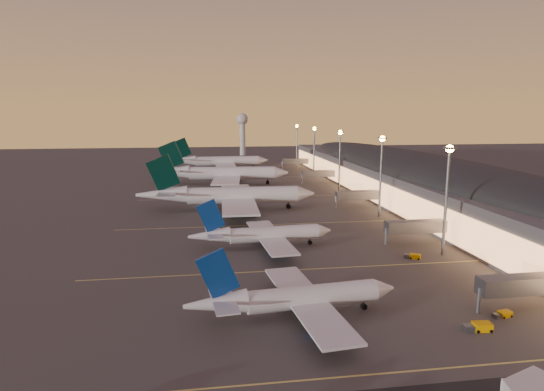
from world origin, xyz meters
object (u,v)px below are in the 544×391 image
Objects in this scene: airliner_narrow_north at (262,235)px; radar_tower at (242,127)px; airliner_wide_near at (227,196)px; airliner_narrow_south at (295,298)px; airliner_wide_mid at (220,173)px; baggage_tug_a at (479,327)px; baggage_tug_c at (413,256)px; baggage_tug_b at (503,314)px; airliner_wide_far at (218,161)px.

airliner_narrow_north is 1.11× the size of radar_tower.
airliner_narrow_north is 45.99m from airliner_wide_near.
airliner_wide_mid is (-7.45, 141.48, 1.95)m from airliner_narrow_south.
airliner_wide_near reaches higher than baggage_tug_a.
airliner_narrow_north is at bearing -80.65° from airliner_wide_mid.
radar_tower reaches higher than airliner_wide_near.
airliner_wide_near is 71.13m from baggage_tug_c.
airliner_wide_mid is at bearing -98.67° from radar_tower.
radar_tower is 262.76m from baggage_tug_c.
baggage_tug_a is at bearing -65.90° from baggage_tug_c.
airliner_narrow_south is 10.58× the size of baggage_tug_b.
radar_tower is at bearing 127.42° from baggage_tug_c.
airliner_narrow_south is 1.10× the size of radar_tower.
airliner_wide_far reaches higher than baggage_tug_a.
airliner_wide_near is 56.50m from airliner_wide_mid.
airliner_wide_mid reaches higher than airliner_wide_near.
radar_tower is (22.25, 145.91, 16.63)m from airliner_wide_mid.
airliner_narrow_south is 39.46m from airliner_narrow_north.
airliner_wide_near is 113.09m from airliner_wide_far.
airliner_wide_near is 98.60m from baggage_tug_b.
baggage_tug_a is at bearing -64.73° from airliner_narrow_north.
baggage_tug_b is (6.74, 3.83, -0.14)m from baggage_tug_a.
baggage_tug_c is (32.91, 26.13, -2.81)m from airliner_narrow_south.
baggage_tug_a is 35.13m from baggage_tug_c.
baggage_tug_c is (18.12, -261.26, -21.39)m from radar_tower.
baggage_tug_b is at bearing -86.25° from radar_tower.
airliner_wide_far reaches higher than baggage_tug_b.
baggage_tug_c is (40.36, -115.35, -4.76)m from airliner_wide_mid.
airliner_narrow_north is at bearing -80.41° from airliner_wide_near.
airliner_wide_mid reaches higher than baggage_tug_c.
radar_tower is at bearing 81.75° from airliner_narrow_north.
airliner_wide_far is 93.42m from radar_tower.
airliner_wide_mid is 17.10× the size of baggage_tug_c.
airliner_narrow_south is 8.20× the size of baggage_tug_a.
airliner_narrow_north is 249.09m from radar_tower.
airliner_wide_near is 99.60m from baggage_tug_a.
radar_tower is (15.29, 247.93, 18.55)m from airliner_narrow_north.
airliner_wide_far is (-6.20, 158.61, 1.55)m from airliner_narrow_north.
airliner_wide_near reaches higher than airliner_wide_far.
airliner_wide_mid is (-6.96, 102.02, 1.92)m from airliner_narrow_north.
airliner_wide_near is 13.95× the size of baggage_tug_a.
airliner_wide_near reaches higher than baggage_tug_c.
airliner_wide_mid reaches higher than airliner_narrow_north.
airliner_wide_mid is 1.08× the size of airliner_wide_far.
airliner_narrow_south reaches higher than baggage_tug_b.
airliner_narrow_south is at bearing -94.00° from airliner_narrow_north.
airliner_wide_far is 15.86× the size of baggage_tug_c.
airliner_wide_mid is at bearing 89.18° from airliner_narrow_north.
baggage_tug_c is at bearing 86.12° from baggage_tug_a.
baggage_tug_b is (40.72, -89.69, -4.58)m from airliner_wide_near.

